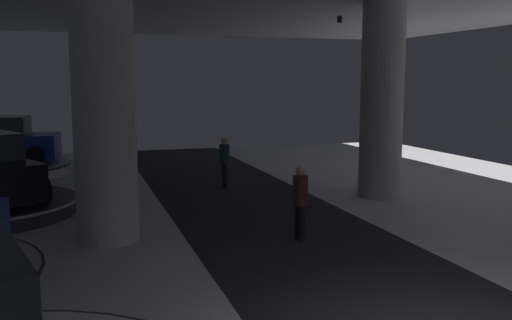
{
  "coord_description": "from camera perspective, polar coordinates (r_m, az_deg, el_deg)",
  "views": [
    {
      "loc": [
        -4.29,
        -5.03,
        3.33
      ],
      "look_at": [
        -0.14,
        7.87,
        1.4
      ],
      "focal_mm": 39.12,
      "sensor_mm": 36.0,
      "label": 1
    }
  ],
  "objects": [
    {
      "name": "column_right",
      "position": [
        16.32,
        12.74,
        5.87
      ],
      "size": [
        1.22,
        1.22,
        5.5
      ],
      "color": "#ADADB2",
      "rests_on": "ground"
    },
    {
      "name": "visitor_walking_far",
      "position": [
        11.71,
        4.54,
        -3.86
      ],
      "size": [
        0.32,
        0.32,
        1.59
      ],
      "color": "black",
      "rests_on": "ground"
    },
    {
      "name": "column_left",
      "position": [
        11.83,
        -15.26,
        5.02
      ],
      "size": [
        1.27,
        1.27,
        5.5
      ],
      "color": "silver",
      "rests_on": "ground"
    },
    {
      "name": "visitor_walking_near",
      "position": [
        17.39,
        -3.23,
        0.08
      ],
      "size": [
        0.32,
        0.32,
        1.59
      ],
      "color": "black",
      "rests_on": "ground"
    }
  ]
}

